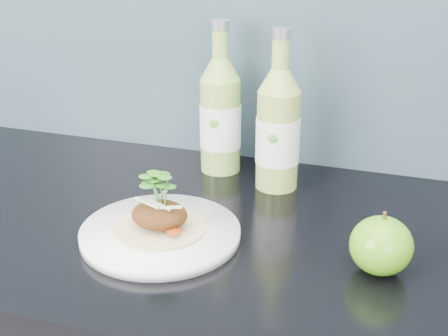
{
  "coord_description": "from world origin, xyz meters",
  "views": [
    {
      "loc": [
        0.24,
        0.88,
        1.36
      ],
      "look_at": [
        -0.02,
        1.69,
        1.0
      ],
      "focal_mm": 50.0,
      "sensor_mm": 36.0,
      "label": 1
    }
  ],
  "objects_px": {
    "cider_bottle_left": "(220,116)",
    "dinner_plate": "(160,233)",
    "cider_bottle_right": "(278,130)",
    "green_apple": "(381,246)"
  },
  "relations": [
    {
      "from": "green_apple",
      "to": "cider_bottle_left",
      "type": "height_order",
      "value": "cider_bottle_left"
    },
    {
      "from": "dinner_plate",
      "to": "cider_bottle_left",
      "type": "distance_m",
      "value": 0.29
    },
    {
      "from": "dinner_plate",
      "to": "cider_bottle_left",
      "type": "height_order",
      "value": "cider_bottle_left"
    },
    {
      "from": "cider_bottle_left",
      "to": "dinner_plate",
      "type": "bearing_deg",
      "value": -70.92
    },
    {
      "from": "dinner_plate",
      "to": "cider_bottle_right",
      "type": "distance_m",
      "value": 0.28
    },
    {
      "from": "dinner_plate",
      "to": "green_apple",
      "type": "relative_size",
      "value": 2.67
    },
    {
      "from": "dinner_plate",
      "to": "green_apple",
      "type": "xyz_separation_m",
      "value": [
        0.32,
        0.01,
        0.03
      ]
    },
    {
      "from": "dinner_plate",
      "to": "cider_bottle_right",
      "type": "bearing_deg",
      "value": 63.05
    },
    {
      "from": "dinner_plate",
      "to": "cider_bottle_right",
      "type": "xyz_separation_m",
      "value": [
        0.12,
        0.23,
        0.1
      ]
    },
    {
      "from": "green_apple",
      "to": "cider_bottle_right",
      "type": "relative_size",
      "value": 0.38
    }
  ]
}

